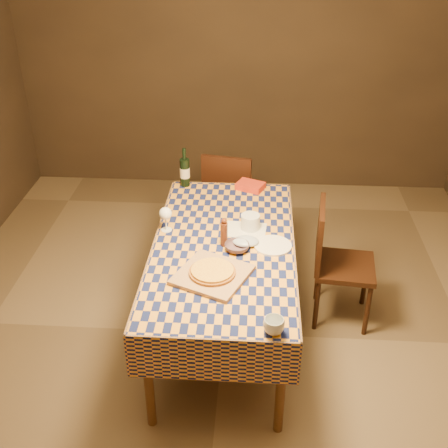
% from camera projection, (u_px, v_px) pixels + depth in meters
% --- Properties ---
extents(room, '(5.00, 5.10, 2.70)m').
position_uv_depth(room, '(223.00, 165.00, 3.42)').
color(room, brown).
rests_on(room, ground).
extents(dining_table, '(0.94, 1.84, 0.77)m').
position_uv_depth(dining_table, '(224.00, 254.00, 3.75)').
color(dining_table, brown).
rests_on(dining_table, ground).
extents(cutting_board, '(0.53, 0.53, 0.03)m').
position_uv_depth(cutting_board, '(212.00, 275.00, 3.40)').
color(cutting_board, '#A67A4E').
rests_on(cutting_board, dining_table).
extents(pizza, '(0.28, 0.28, 0.03)m').
position_uv_depth(pizza, '(212.00, 271.00, 3.39)').
color(pizza, '#8E5017').
rests_on(pizza, cutting_board).
extents(pepper_mill, '(0.06, 0.06, 0.20)m').
position_uv_depth(pepper_mill, '(224.00, 233.00, 3.66)').
color(pepper_mill, '#4A2111').
rests_on(pepper_mill, dining_table).
extents(bowl, '(0.19, 0.19, 0.05)m').
position_uv_depth(bowl, '(237.00, 247.00, 3.64)').
color(bowl, '#583F4A').
rests_on(bowl, dining_table).
extents(wine_glass, '(0.10, 0.10, 0.18)m').
position_uv_depth(wine_glass, '(166.00, 214.00, 3.81)').
color(wine_glass, white).
rests_on(wine_glass, dining_table).
extents(wine_bottle, '(0.10, 0.10, 0.31)m').
position_uv_depth(wine_bottle, '(185.00, 172.00, 4.41)').
color(wine_bottle, black).
rests_on(wine_bottle, dining_table).
extents(deli_tub, '(0.14, 0.14, 0.11)m').
position_uv_depth(deli_tub, '(250.00, 222.00, 3.86)').
color(deli_tub, silver).
rests_on(deli_tub, dining_table).
extents(takeout_container, '(0.25, 0.21, 0.05)m').
position_uv_depth(takeout_container, '(250.00, 186.00, 4.40)').
color(takeout_container, red).
rests_on(takeout_container, dining_table).
extents(white_plate, '(0.26, 0.26, 0.01)m').
position_uv_depth(white_plate, '(273.00, 246.00, 3.69)').
color(white_plate, white).
rests_on(white_plate, dining_table).
extents(tumbler, '(0.15, 0.15, 0.09)m').
position_uv_depth(tumbler, '(274.00, 326.00, 2.95)').
color(tumbler, silver).
rests_on(tumbler, dining_table).
extents(flour_patch, '(0.29, 0.24, 0.00)m').
position_uv_depth(flour_patch, '(246.00, 230.00, 3.87)').
color(flour_patch, silver).
rests_on(flour_patch, dining_table).
extents(flour_bag, '(0.19, 0.16, 0.05)m').
position_uv_depth(flour_bag, '(246.00, 241.00, 3.70)').
color(flour_bag, '#9FB0CB').
rests_on(flour_bag, dining_table).
extents(chair_far, '(0.49, 0.50, 0.93)m').
position_uv_depth(chair_far, '(229.00, 195.00, 4.86)').
color(chair_far, black).
rests_on(chair_far, ground).
extents(chair_right, '(0.47, 0.46, 0.93)m').
position_uv_depth(chair_right, '(334.00, 257.00, 4.03)').
color(chair_right, black).
rests_on(chair_right, ground).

